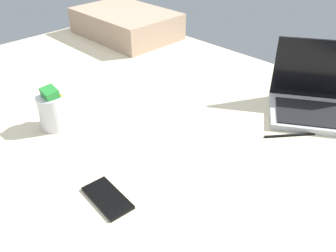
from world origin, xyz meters
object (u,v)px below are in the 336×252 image
object	(u,v)px
cell_phone	(107,198)
pillow	(126,23)
laptop	(321,101)
snack_cup	(53,110)

from	to	relation	value
cell_phone	pillow	xyz separation A→B (cm)	(-90.70, 80.17, 6.10)
laptop	snack_cup	world-z (taller)	laptop
cell_phone	laptop	bearing A→B (deg)	-8.17
laptop	snack_cup	distance (cm)	88.34
snack_cup	cell_phone	distance (cm)	39.49
laptop	snack_cup	bearing A→B (deg)	-162.36
laptop	pillow	bearing A→B (deg)	144.98
cell_phone	pillow	bearing A→B (deg)	53.47
cell_phone	snack_cup	bearing A→B (deg)	83.05
laptop	cell_phone	bearing A→B (deg)	-136.11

